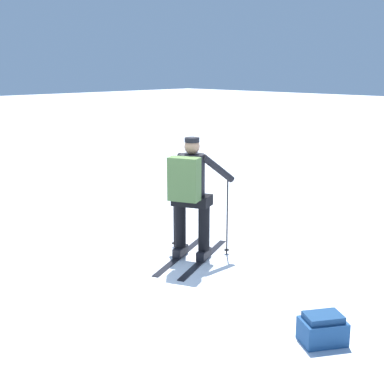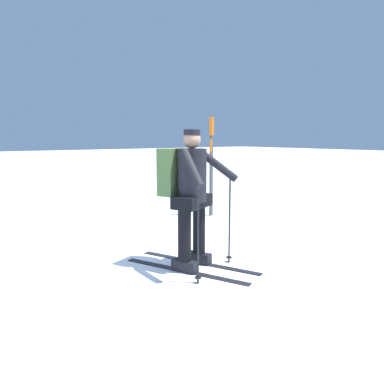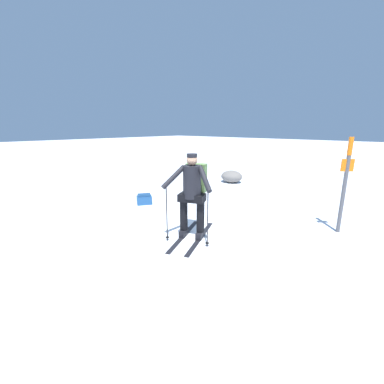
% 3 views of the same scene
% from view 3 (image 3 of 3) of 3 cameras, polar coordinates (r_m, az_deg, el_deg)
% --- Properties ---
extents(ground_plane, '(80.00, 80.00, 0.00)m').
position_cam_3_polar(ground_plane, '(5.35, 1.72, -8.53)').
color(ground_plane, white).
extents(skier, '(1.09, 1.64, 1.61)m').
position_cam_3_polar(skier, '(4.80, 0.18, 0.51)').
color(skier, black).
rests_on(skier, ground_plane).
extents(dropped_backpack, '(0.46, 0.49, 0.28)m').
position_cam_3_polar(dropped_backpack, '(7.20, -10.55, -1.61)').
color(dropped_backpack, navy).
rests_on(dropped_backpack, ground_plane).
extents(trail_marker, '(0.19, 0.18, 1.90)m').
position_cam_3_polar(trail_marker, '(5.77, 30.98, 2.76)').
color(trail_marker, '#4C4C51').
rests_on(trail_marker, ground_plane).
extents(rock_boulder, '(0.83, 0.70, 0.46)m').
position_cam_3_polar(rock_boulder, '(9.92, 8.79, 3.42)').
color(rock_boulder, slate).
rests_on(rock_boulder, ground_plane).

